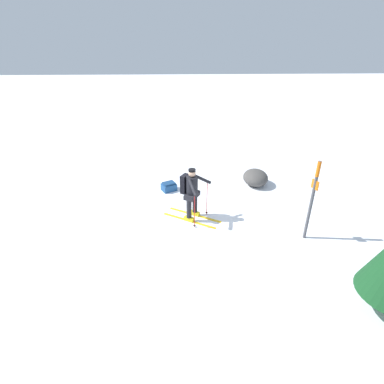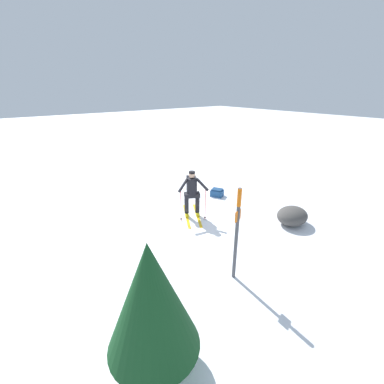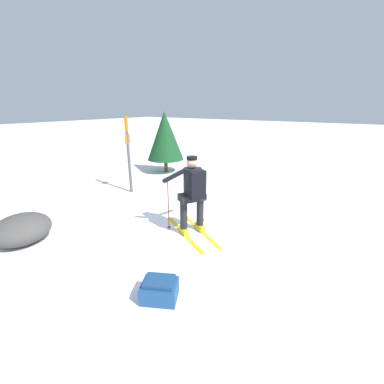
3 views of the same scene
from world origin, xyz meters
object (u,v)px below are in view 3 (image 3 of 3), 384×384
at_px(dropped_backpack, 160,289).
at_px(pine_tree, 165,136).
at_px(rock_boulder, 22,229).
at_px(trail_marker, 128,149).
at_px(skier, 193,191).

height_order(dropped_backpack, pine_tree, pine_tree).
bearing_deg(rock_boulder, dropped_backpack, -83.97).
distance_m(rock_boulder, pine_tree, 6.16).
bearing_deg(pine_tree, dropped_backpack, -140.83).
bearing_deg(dropped_backpack, pine_tree, 39.17).
distance_m(trail_marker, rock_boulder, 3.58).
bearing_deg(rock_boulder, pine_tree, 12.61).
relative_size(skier, pine_tree, 0.75).
xyz_separation_m(rock_boulder, pine_tree, (5.91, 1.32, 1.14)).
xyz_separation_m(dropped_backpack, trail_marker, (3.03, 3.82, 1.18)).
relative_size(skier, rock_boulder, 1.66).
height_order(skier, pine_tree, pine_tree).
height_order(skier, dropped_backpack, skier).
xyz_separation_m(skier, rock_boulder, (-2.22, 2.48, -0.63)).
relative_size(rock_boulder, pine_tree, 0.45).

